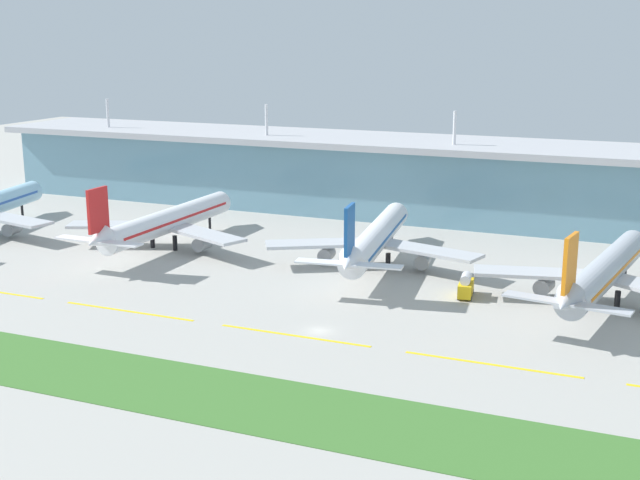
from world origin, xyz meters
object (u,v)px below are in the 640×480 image
at_px(airliner_center, 375,238).
at_px(fuel_truck, 466,286).
at_px(airliner_near_middle, 166,222).
at_px(airliner_far_middle, 604,272).

distance_m(airliner_center, fuel_truck, 28.19).
xyz_separation_m(airliner_near_middle, airliner_far_middle, (101.10, -5.86, 0.00)).
relative_size(airliner_near_middle, airliner_far_middle, 1.00).
bearing_deg(fuel_truck, airliner_far_middle, 11.80).
bearing_deg(airliner_far_middle, fuel_truck, -168.20).
bearing_deg(airliner_center, airliner_far_middle, -10.64).
height_order(airliner_center, fuel_truck, airliner_center).
xyz_separation_m(airliner_near_middle, airliner_center, (52.10, 3.35, 0.00)).
height_order(airliner_center, airliner_far_middle, same).
distance_m(airliner_near_middle, fuel_truck, 76.86).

